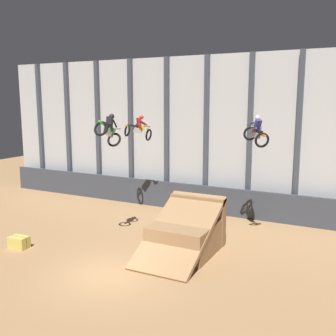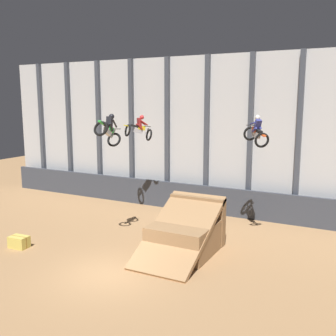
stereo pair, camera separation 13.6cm
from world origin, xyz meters
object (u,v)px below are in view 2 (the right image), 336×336
rider_bike_left_air (139,129)px  rider_bike_center_air (108,130)px  dirt_ramp (187,233)px  rider_bike_right_air (256,132)px  hay_bale_trackside (19,242)px

rider_bike_left_air → rider_bike_center_air: (1.11, -4.61, 0.28)m
dirt_ramp → rider_bike_center_air: size_ratio=2.71×
dirt_ramp → rider_bike_right_air: rider_bike_right_air is taller
rider_bike_left_air → rider_bike_right_air: size_ratio=1.02×
dirt_ramp → hay_bale_trackside: (-7.29, -3.38, -0.58)m
rider_bike_left_air → rider_bike_center_air: 4.75m
dirt_ramp → rider_bike_center_air: 6.14m
rider_bike_left_air → rider_bike_right_air: 7.43m
rider_bike_right_air → hay_bale_trackside: bearing=174.4°
rider_bike_center_air → rider_bike_right_air: size_ratio=1.03×
dirt_ramp → hay_bale_trackside: bearing=-155.1°
rider_bike_center_air → hay_bale_trackside: rider_bike_center_air is taller
rider_bike_left_air → hay_bale_trackside: rider_bike_left_air is taller
rider_bike_right_air → dirt_ramp: bearing=-168.3°
rider_bike_left_air → hay_bale_trackside: (-2.32, -7.34, -5.02)m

